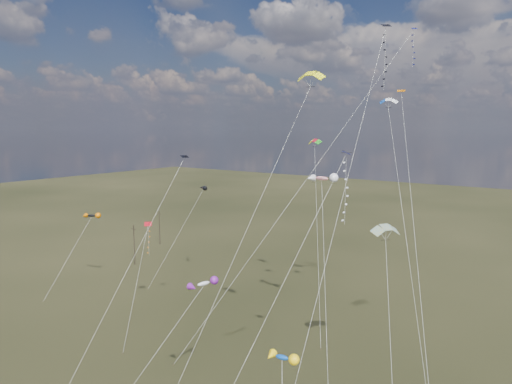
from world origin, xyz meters
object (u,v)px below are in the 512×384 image
Objects in this scene: parafoil_yellow at (310,75)px; diamond_black_high at (380,74)px; utility_pole_far at (159,227)px; utility_pole_near at (134,245)px; novelty_black_orange at (91,216)px.

diamond_black_high is at bearing 63.59° from parafoil_yellow.
parafoil_yellow reaches higher than utility_pole_far.
diamond_black_high is at bearing -9.23° from utility_pole_near.
utility_pole_far is at bearing 151.27° from parafoil_yellow.
utility_pole_far is 0.64× the size of novelty_black_orange.
diamond_black_high reaches higher than novelty_black_orange.
novelty_black_orange is (11.20, -25.48, 7.93)m from utility_pole_far.
parafoil_yellow is (47.81, -16.60, 27.90)m from utility_pole_near.
utility_pole_near is 57.79m from parafoil_yellow.
diamond_black_high is 9.14m from parafoil_yellow.
utility_pole_near is 59.77m from diamond_black_high.
utility_pole_near is at bearing 160.86° from parafoil_yellow.
diamond_black_high reaches higher than utility_pole_near.
utility_pole_far is 0.21× the size of diamond_black_high.
diamond_black_high reaches higher than parafoil_yellow.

